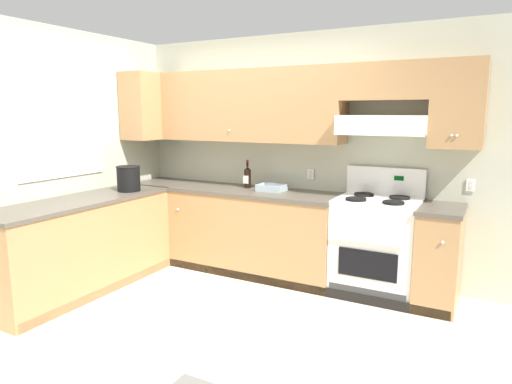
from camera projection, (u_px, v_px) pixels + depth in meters
name	position (u px, v px, depth m)	size (l,w,h in m)	color
ground_plane	(186.00, 315.00, 3.92)	(7.04, 7.04, 0.00)	beige
wall_back	(300.00, 136.00, 4.80)	(4.68, 0.57, 2.55)	#B7BAA3
wall_left	(71.00, 151.00, 4.62)	(0.47, 4.00, 2.55)	#B7BAA3
counter_back_run	(253.00, 232.00, 4.93)	(3.60, 0.65, 0.91)	#A87A4C
counter_left_run	(82.00, 245.00, 4.41)	(0.63, 1.91, 0.91)	#A87A4C
stove	(376.00, 246.00, 4.31)	(0.76, 0.62, 1.20)	white
wine_bottle	(247.00, 177.00, 4.98)	(0.08, 0.08, 0.31)	black
bowl	(272.00, 189.00, 4.80)	(0.29, 0.21, 0.07)	#9EADB7
bucket	(129.00, 178.00, 4.76)	(0.25, 0.25, 0.27)	black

